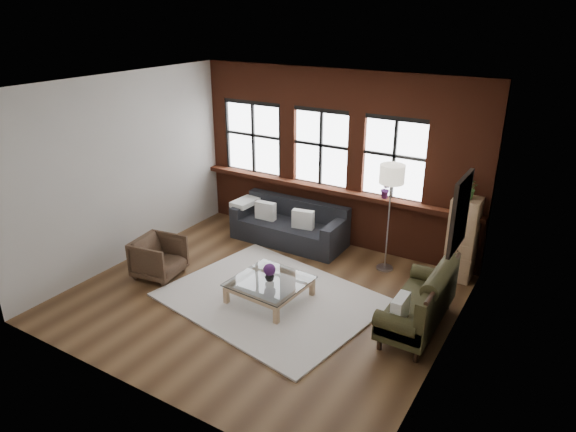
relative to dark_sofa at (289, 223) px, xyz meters
The scene contains 26 objects.
floor 2.05m from the dark_sofa, 70.74° to the right, with size 5.50×5.50×0.00m, color #4B301B.
ceiling 3.46m from the dark_sofa, 70.74° to the right, with size 5.50×5.50×0.00m, color white.
wall_back 1.51m from the dark_sofa, 42.11° to the left, with size 5.50×5.50×0.00m, color beige.
wall_front 4.61m from the dark_sofa, 81.42° to the right, with size 5.50×5.50×0.00m, color beige.
wall_left 3.07m from the dark_sofa, 137.67° to the right, with size 5.00×5.00×0.00m, color beige.
wall_right 4.09m from the dark_sofa, 29.10° to the right, with size 5.00×5.00×0.00m, color beige.
brick_backwall 1.48m from the dark_sofa, 39.13° to the left, with size 5.50×0.12×3.20m, color #5D2615, non-canonical shape.
sill_ledge 1.03m from the dark_sofa, 34.13° to the left, with size 5.50×0.30×0.08m, color #5D2615.
window_left 1.86m from the dark_sofa, 154.17° to the left, with size 1.38×0.10×1.50m, color black, non-canonical shape.
window_mid 1.51m from the dark_sofa, 56.52° to the left, with size 1.38×0.10×1.50m, color black, non-canonical shape.
window_right 2.30m from the dark_sofa, 17.32° to the left, with size 1.38×0.10×1.50m, color black, non-canonical shape.
wall_poster 4.02m from the dark_sofa, 25.31° to the right, with size 0.05×0.74×0.94m, color black, non-canonical shape.
shag_rug 2.12m from the dark_sofa, 66.56° to the right, with size 3.04×2.39×0.03m, color beige.
dark_sofa is the anchor object (origin of this frame).
pillow_a 0.51m from the dark_sofa, 167.73° to the right, with size 0.40×0.14×0.34m, color white.
pillow_b 0.42m from the dark_sofa, 15.62° to the right, with size 0.40×0.14×0.34m, color white.
vintage_settee 3.32m from the dark_sofa, 26.85° to the right, with size 0.75×1.68×0.90m, color #2D2A15, non-canonical shape.
pillow_settee 3.52m from the dark_sofa, 34.93° to the right, with size 0.14×0.38×0.34m, color white.
armchair 2.52m from the dark_sofa, 117.44° to the right, with size 0.71×0.73×0.66m, color #402D20.
coffee_table 2.14m from the dark_sofa, 66.84° to the right, with size 1.05×1.05×0.35m, color tan, non-canonical shape.
vase 2.13m from the dark_sofa, 66.84° to the right, with size 0.15×0.15×0.15m, color #B2B2B2.
flowers 2.13m from the dark_sofa, 66.84° to the right, with size 0.19×0.19×0.19m, color #4E1F5C.
drawer_chest 3.13m from the dark_sofa, ahead, with size 0.43×0.43×1.39m, color tan.
potted_plant_top 3.33m from the dark_sofa, ahead, with size 0.31×0.27×0.35m, color #2D5923.
floor_lamp 2.06m from the dark_sofa, ahead, with size 0.40×0.40×2.00m, color #A5A5A8, non-canonical shape.
sill_plant 1.95m from the dark_sofa, 13.87° to the left, with size 0.18×0.15×0.33m, color #4E1F5C.
Camera 1 is at (3.91, -5.70, 4.17)m, focal length 32.00 mm.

